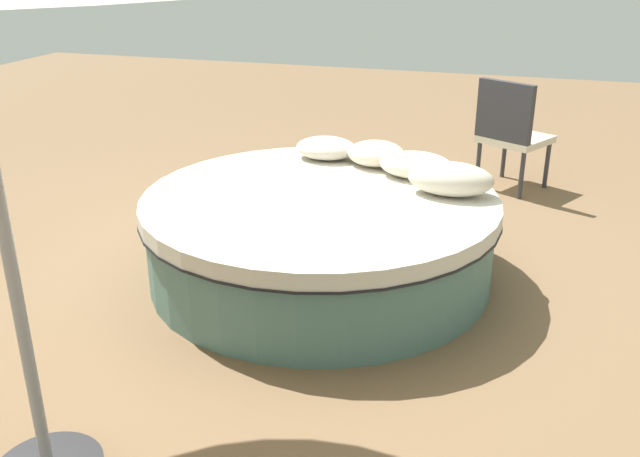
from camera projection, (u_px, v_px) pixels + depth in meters
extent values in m
plane|color=brown|center=(320.00, 276.00, 4.67)|extent=(16.00, 16.00, 0.00)
cylinder|color=#4C726B|center=(320.00, 244.00, 4.58)|extent=(2.20, 2.20, 0.46)
cylinder|color=black|center=(320.00, 211.00, 4.49)|extent=(2.28, 2.28, 0.02)
cylinder|color=beige|center=(320.00, 203.00, 4.47)|extent=(2.27, 2.27, 0.11)
ellipsoid|color=beige|center=(451.00, 179.00, 4.42)|extent=(0.54, 0.32, 0.21)
ellipsoid|color=beige|center=(416.00, 165.00, 4.76)|extent=(0.50, 0.33, 0.17)
ellipsoid|color=beige|center=(376.00, 153.00, 5.02)|extent=(0.41, 0.37, 0.17)
ellipsoid|color=beige|center=(326.00, 148.00, 5.18)|extent=(0.45, 0.37, 0.16)
cylinder|color=#333338|center=(504.00, 155.00, 6.55)|extent=(0.04, 0.04, 0.42)
cylinder|color=#333338|center=(547.00, 165.00, 6.25)|extent=(0.04, 0.04, 0.42)
cylinder|color=#333338|center=(478.00, 164.00, 6.28)|extent=(0.04, 0.04, 0.42)
cylinder|color=#333338|center=(522.00, 175.00, 5.99)|extent=(0.04, 0.04, 0.42)
cube|color=beige|center=(515.00, 139.00, 6.18)|extent=(0.70, 0.69, 0.06)
cube|color=#333338|center=(505.00, 111.00, 5.93)|extent=(0.48, 0.30, 0.50)
cylinder|color=#99999E|center=(3.00, 222.00, 2.46)|extent=(0.05, 0.05, 2.31)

